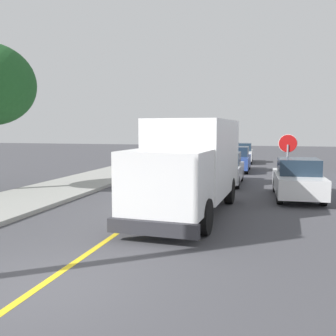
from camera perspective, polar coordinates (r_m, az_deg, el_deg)
ground_plane at (r=7.55m, az=-19.29°, el=-16.88°), size 120.00×120.00×0.00m
centre_line_yellow at (r=16.47m, az=0.67°, el=-4.13°), size 0.16×56.00×0.01m
box_truck at (r=12.91m, az=3.47°, el=0.96°), size 2.74×7.29×3.20m
parked_car_near at (r=19.89m, az=8.48°, el=-0.16°), size 1.82×4.41×1.67m
parked_car_mid at (r=26.11m, az=10.26°, el=1.26°), size 1.82×4.41×1.67m
parked_car_far at (r=32.76m, az=11.05°, el=2.18°), size 1.88×4.43×1.67m
parked_van_across at (r=16.52m, az=19.01°, el=-1.66°), size 1.97×4.47×1.67m
stop_sign at (r=17.26m, az=17.63°, el=2.25°), size 0.80×0.10×2.65m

